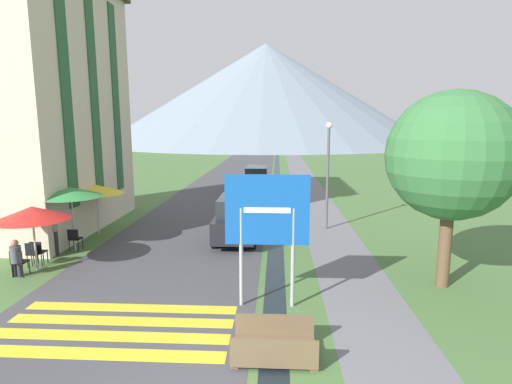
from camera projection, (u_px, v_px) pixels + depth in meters
name	position (u px, v px, depth m)	size (l,w,h in m)	color
ground_plane	(258.00, 198.00, 25.80)	(160.00, 160.00, 0.00)	#476B38
road	(235.00, 178.00, 35.78)	(6.40, 60.00, 0.01)	#424247
footpath	(304.00, 178.00, 35.46)	(2.20, 60.00, 0.01)	slate
drainage_channel	(277.00, 178.00, 35.58)	(0.60, 60.00, 0.00)	black
crosswalk_marking	(116.00, 328.00, 9.29)	(5.44, 2.54, 0.01)	yellow
mountain_distant	(266.00, 94.00, 99.84)	(80.74, 80.74, 24.43)	slate
hotel_building	(34.00, 86.00, 17.36)	(5.78, 9.03, 11.84)	beige
road_sign	(267.00, 220.00, 10.08)	(2.14, 0.11, 3.47)	#9E9EA3
footbridge	(274.00, 346.00, 8.14)	(1.70, 1.10, 0.65)	brown
parked_car_near	(237.00, 218.00, 16.34)	(1.71, 4.04, 1.82)	black
parked_car_far	(257.00, 179.00, 27.89)	(1.82, 4.58, 1.82)	#28663D
cafe_chair_near_left	(33.00, 252.00, 13.21)	(0.40, 0.40, 0.85)	black
cafe_chair_middle	(74.00, 238.00, 14.93)	(0.40, 0.40, 0.85)	black
cafe_chair_near_right	(38.00, 251.00, 13.36)	(0.40, 0.40, 0.85)	black
cafe_chair_nearest	(18.00, 261.00, 12.38)	(0.40, 0.40, 0.85)	black
cafe_umbrella_front_red	(32.00, 213.00, 12.67)	(2.29, 2.29, 2.13)	#B7B2A8
cafe_umbrella_middle_green	(71.00, 192.00, 14.67)	(2.27, 2.27, 2.43)	#B7B2A8
cafe_umbrella_rear_yellow	(96.00, 189.00, 17.00)	(2.32, 2.32, 2.15)	#B7B2A8
person_seated_far	(16.00, 256.00, 12.36)	(0.32, 0.32, 1.20)	#282833
person_standing_terrace	(53.00, 229.00, 14.33)	(0.32, 0.32, 1.67)	#282833
person_seated_near	(69.00, 228.00, 15.61)	(0.32, 0.32, 1.24)	#282833
streetlamp	(328.00, 166.00, 17.74)	(0.28, 0.28, 4.79)	#515156
tree_by_path	(452.00, 156.00, 11.12)	(3.63, 3.63, 5.65)	brown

